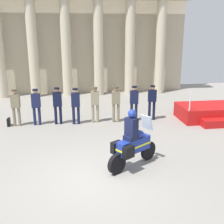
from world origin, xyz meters
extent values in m
plane|color=gray|center=(0.00, 0.00, 0.00)|extent=(28.51, 28.51, 0.00)
cube|color=#B6AB91|center=(0.13, 12.17, 3.44)|extent=(14.12, 0.30, 6.88)
cylinder|color=beige|center=(-2.98, 11.25, 3.02)|extent=(0.63, 0.63, 6.05)
cylinder|color=beige|center=(-0.90, 11.25, 3.02)|extent=(0.63, 0.63, 6.05)
cylinder|color=beige|center=(1.17, 11.25, 3.02)|extent=(0.63, 0.63, 6.05)
cylinder|color=beige|center=(3.25, 11.25, 3.02)|extent=(0.63, 0.63, 6.05)
cylinder|color=beige|center=(5.32, 11.25, 3.02)|extent=(0.63, 0.63, 6.05)
cube|color=#B71414|center=(5.87, 5.00, 0.35)|extent=(2.72, 1.83, 0.70)
cube|color=#B71414|center=(5.87, 3.84, 0.18)|extent=(1.50, 0.50, 0.35)
cylinder|color=silver|center=(4.59, 4.17, 1.15)|extent=(0.05, 0.05, 0.90)
cylinder|color=#7A7056|center=(-3.23, 5.21, 0.43)|extent=(0.13, 0.13, 0.86)
cylinder|color=#7A7056|center=(-3.01, 5.21, 0.43)|extent=(0.13, 0.13, 0.86)
cube|color=#7A7056|center=(-3.12, 5.21, 1.17)|extent=(0.39, 0.25, 0.62)
sphere|color=tan|center=(-3.12, 5.21, 1.58)|extent=(0.21, 0.21, 0.21)
cylinder|color=#494334|center=(-3.12, 5.21, 1.66)|extent=(0.24, 0.24, 0.06)
cylinder|color=#191E42|center=(-2.35, 5.24, 0.41)|extent=(0.13, 0.13, 0.83)
cylinder|color=#191E42|center=(-2.13, 5.24, 0.41)|extent=(0.13, 0.13, 0.83)
cube|color=#191E42|center=(-2.24, 5.24, 1.14)|extent=(0.39, 0.25, 0.63)
sphere|color=tan|center=(-2.24, 5.24, 1.56)|extent=(0.21, 0.21, 0.21)
cylinder|color=black|center=(-2.24, 5.24, 1.64)|extent=(0.24, 0.24, 0.06)
cylinder|color=black|center=(-1.39, 5.24, 0.42)|extent=(0.13, 0.13, 0.85)
cylinder|color=black|center=(-1.17, 5.24, 0.42)|extent=(0.13, 0.13, 0.85)
cube|color=black|center=(-1.28, 5.24, 1.17)|extent=(0.39, 0.25, 0.65)
sphere|color=#997056|center=(-1.28, 5.24, 1.60)|extent=(0.21, 0.21, 0.21)
cylinder|color=black|center=(-1.28, 5.24, 1.68)|extent=(0.24, 0.24, 0.06)
cylinder|color=#141938|center=(-0.57, 5.12, 0.42)|extent=(0.13, 0.13, 0.83)
cylinder|color=#141938|center=(-0.35, 5.12, 0.42)|extent=(0.13, 0.13, 0.83)
cube|color=#141938|center=(-0.46, 5.12, 1.15)|extent=(0.39, 0.25, 0.64)
sphere|color=tan|center=(-0.46, 5.12, 1.58)|extent=(0.21, 0.21, 0.21)
cylinder|color=black|center=(-0.46, 5.12, 1.65)|extent=(0.24, 0.24, 0.06)
cylinder|color=gray|center=(0.32, 5.25, 0.43)|extent=(0.13, 0.13, 0.85)
cylinder|color=gray|center=(0.54, 5.25, 0.43)|extent=(0.13, 0.13, 0.85)
cube|color=gray|center=(0.43, 5.25, 1.17)|extent=(0.39, 0.25, 0.63)
sphere|color=#997056|center=(0.43, 5.25, 1.59)|extent=(0.21, 0.21, 0.21)
cylinder|color=brown|center=(0.43, 5.25, 1.67)|extent=(0.24, 0.24, 0.06)
cylinder|color=#7A7056|center=(1.29, 5.17, 0.45)|extent=(0.13, 0.13, 0.89)
cylinder|color=#7A7056|center=(1.51, 5.17, 0.45)|extent=(0.13, 0.13, 0.89)
cube|color=#7A7056|center=(1.40, 5.17, 1.19)|extent=(0.39, 0.25, 0.59)
sphere|color=#997056|center=(1.40, 5.17, 1.59)|extent=(0.21, 0.21, 0.21)
cylinder|color=#494334|center=(1.40, 5.17, 1.67)|extent=(0.24, 0.24, 0.06)
cylinder|color=#141938|center=(2.15, 5.18, 0.44)|extent=(0.13, 0.13, 0.87)
cylinder|color=#141938|center=(2.37, 5.18, 0.44)|extent=(0.13, 0.13, 0.87)
cube|color=#141938|center=(2.26, 5.18, 1.18)|extent=(0.39, 0.25, 0.61)
sphere|color=tan|center=(2.26, 5.18, 1.59)|extent=(0.21, 0.21, 0.21)
cylinder|color=black|center=(2.26, 5.18, 1.67)|extent=(0.24, 0.24, 0.06)
cylinder|color=black|center=(3.05, 5.26, 0.46)|extent=(0.13, 0.13, 0.91)
cylinder|color=black|center=(3.27, 5.26, 0.46)|extent=(0.13, 0.13, 0.91)
cube|color=black|center=(3.16, 5.26, 1.19)|extent=(0.39, 0.25, 0.56)
sphere|color=tan|center=(3.16, 5.26, 1.58)|extent=(0.21, 0.21, 0.21)
cylinder|color=black|center=(3.16, 5.26, 1.66)|extent=(0.24, 0.24, 0.06)
cylinder|color=black|center=(1.86, 1.00, 0.32)|extent=(0.58, 0.45, 0.64)
cylinder|color=black|center=(0.67, 0.17, 0.32)|extent=(0.61, 0.48, 0.64)
cube|color=navy|center=(1.27, 0.58, 0.72)|extent=(1.20, 0.97, 0.44)
ellipsoid|color=navy|center=(1.39, 0.67, 1.04)|extent=(0.61, 0.56, 0.26)
cube|color=yellow|center=(1.27, 0.58, 0.70)|extent=(1.22, 0.99, 0.06)
cube|color=silver|center=(1.76, 0.93, 1.34)|extent=(0.36, 0.42, 0.47)
cube|color=black|center=(0.71, 0.51, 0.72)|extent=(0.40, 0.35, 0.36)
cube|color=black|center=(1.00, 0.09, 0.72)|extent=(0.40, 0.35, 0.36)
cube|color=#141938|center=(1.17, 0.52, 1.01)|extent=(0.52, 0.51, 0.14)
cube|color=#141938|center=(1.17, 0.52, 1.36)|extent=(0.42, 0.44, 0.56)
sphere|color=navy|center=(1.18, 0.53, 1.77)|extent=(0.26, 0.26, 0.26)
cube|color=black|center=(-3.51, 5.25, 0.18)|extent=(0.10, 0.32, 0.36)
camera|label=1|loc=(-0.54, -7.50, 4.19)|focal=45.49mm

